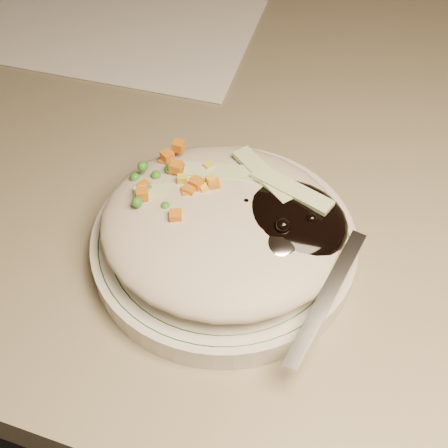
% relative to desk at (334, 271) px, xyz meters
% --- Properties ---
extents(desk, '(1.40, 0.70, 0.74)m').
position_rel_desk_xyz_m(desk, '(0.00, 0.00, 0.00)').
color(desk, gray).
rests_on(desk, ground).
extents(plate, '(0.21, 0.21, 0.02)m').
position_rel_desk_xyz_m(plate, '(-0.08, -0.16, 0.21)').
color(plate, silver).
rests_on(plate, desk).
extents(plate_rim, '(0.20, 0.20, 0.00)m').
position_rel_desk_xyz_m(plate_rim, '(-0.08, -0.16, 0.22)').
color(plate_rim, '#144723').
rests_on(plate_rim, plate).
extents(meal, '(0.20, 0.19, 0.05)m').
position_rel_desk_xyz_m(meal, '(-0.08, -0.16, 0.24)').
color(meal, '#B4A892').
rests_on(meal, plate).
extents(papers, '(0.41, 0.23, 0.00)m').
position_rel_desk_xyz_m(papers, '(-0.35, 0.11, 0.20)').
color(papers, white).
rests_on(papers, desk).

